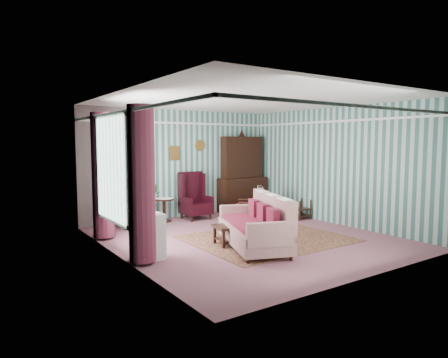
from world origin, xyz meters
TOP-DOWN VIEW (x-y plane):
  - floor at (0.00, 0.00)m, footprint 6.00×6.00m
  - room_shell at (-0.62, 0.18)m, footprint 5.53×6.02m
  - bookcase at (-1.35, 2.84)m, footprint 0.80×0.28m
  - dresser_hutch at (1.90, 2.72)m, footprint 1.50×0.56m
  - wingback_left at (-1.60, 2.45)m, footprint 0.76×0.80m
  - wingback_right at (0.15, 2.45)m, footprint 0.76×0.80m
  - seated_woman at (-1.60, 2.45)m, footprint 0.44×0.40m
  - round_side_table at (-0.70, 2.60)m, footprint 0.50×0.50m
  - nest_table at (2.47, 0.90)m, footprint 0.45×0.38m
  - plant_stand at (-2.40, -0.30)m, footprint 0.55×0.35m
  - rug at (0.30, -0.30)m, footprint 3.20×2.60m
  - sofa at (-0.40, -0.71)m, footprint 1.57×2.27m
  - floral_armchair at (1.21, 1.50)m, footprint 1.12×1.09m
  - coffee_table at (-0.46, -0.29)m, footprint 1.03×0.68m
  - potted_plant_a at (-2.41, -0.44)m, footprint 0.41×0.36m
  - potted_plant_b at (-2.29, -0.20)m, footprint 0.30×0.25m
  - potted_plant_c at (-2.47, -0.22)m, footprint 0.25×0.25m

SIDE VIEW (x-z plane):
  - floor at x=0.00m, z-range 0.00..0.00m
  - rug at x=0.30m, z-range 0.00..0.01m
  - coffee_table at x=-0.46m, z-range 0.00..0.40m
  - nest_table at x=2.47m, z-range 0.00..0.54m
  - round_side_table at x=-0.70m, z-range 0.00..0.60m
  - plant_stand at x=-2.40m, z-range 0.00..0.80m
  - floral_armchair at x=1.21m, z-range 0.00..0.87m
  - sofa at x=-0.40m, z-range 0.00..0.97m
  - seated_woman at x=-1.60m, z-range 0.00..1.18m
  - wingback_left at x=-1.60m, z-range 0.00..1.25m
  - wingback_right at x=0.15m, z-range 0.00..1.25m
  - potted_plant_c at x=-2.47m, z-range 0.80..1.21m
  - potted_plant_a at x=-2.41m, z-range 0.80..1.22m
  - potted_plant_b at x=-2.29m, z-range 0.80..1.31m
  - bookcase at x=-1.35m, z-range 0.00..2.24m
  - dresser_hutch at x=1.90m, z-range 0.00..2.36m
  - room_shell at x=-0.62m, z-range 0.55..3.46m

